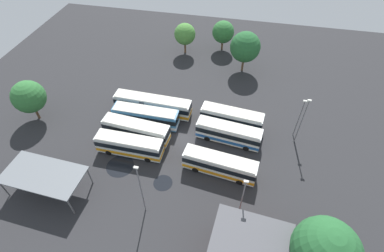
% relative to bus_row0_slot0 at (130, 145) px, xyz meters
% --- Properties ---
extents(ground_plane, '(92.86, 92.86, 0.00)m').
position_rel_bus_row0_slot0_xyz_m(ground_plane, '(7.45, 4.63, -1.78)').
color(ground_plane, '#28282B').
extents(bus_row0_slot0, '(10.64, 2.73, 3.35)m').
position_rel_bus_row0_slot0_xyz_m(bus_row0_slot0, '(0.00, 0.00, 0.00)').
color(bus_row0_slot0, silver).
rests_on(bus_row0_slot0, ground_plane).
extents(bus_row0_slot1, '(11.40, 3.51, 3.35)m').
position_rel_bus_row0_slot0_xyz_m(bus_row0_slot1, '(-0.12, 3.44, 0.00)').
color(bus_row0_slot1, silver).
rests_on(bus_row0_slot1, ground_plane).
extents(bus_row0_slot2, '(11.48, 2.71, 3.35)m').
position_rel_bus_row0_slot0_xyz_m(bus_row0_slot2, '(0.40, 6.86, 0.00)').
color(bus_row0_slot2, teal).
rests_on(bus_row0_slot2, ground_plane).
extents(bus_row0_slot3, '(14.09, 3.00, 3.35)m').
position_rel_bus_row0_slot0_xyz_m(bus_row0_slot3, '(0.59, 10.02, 0.00)').
color(bus_row0_slot3, silver).
rests_on(bus_row0_slot3, ground_plane).
extents(bus_row1_slot0, '(11.23, 3.90, 3.35)m').
position_rel_bus_row0_slot0_xyz_m(bus_row1_slot0, '(14.42, -0.77, 0.00)').
color(bus_row1_slot0, silver).
rests_on(bus_row1_slot0, ground_plane).
extents(bus_row1_slot2, '(10.85, 3.84, 3.35)m').
position_rel_bus_row0_slot0_xyz_m(bus_row1_slot2, '(14.94, 5.87, 0.00)').
color(bus_row1_slot2, silver).
rests_on(bus_row1_slot2, ground_plane).
extents(bus_row1_slot3, '(10.87, 3.74, 3.35)m').
position_rel_bus_row0_slot0_xyz_m(bus_row1_slot3, '(15.01, 9.56, 0.00)').
color(bus_row1_slot3, silver).
rests_on(bus_row1_slot3, ground_plane).
extents(maintenance_shelter, '(11.29, 6.22, 3.77)m').
position_rel_bus_row0_slot0_xyz_m(maintenance_shelter, '(-8.82, -8.88, 1.81)').
color(maintenance_shelter, slate).
rests_on(maintenance_shelter, ground_plane).
extents(lamp_post_near_entrance, '(0.56, 0.28, 8.59)m').
position_rel_bus_row0_slot0_xyz_m(lamp_post_near_entrance, '(17.96, -7.61, 2.94)').
color(lamp_post_near_entrance, slate).
rests_on(lamp_post_near_entrance, ground_plane).
extents(lamp_post_far_corner, '(0.56, 0.28, 9.74)m').
position_rel_bus_row0_slot0_xyz_m(lamp_post_far_corner, '(5.50, -9.15, 3.52)').
color(lamp_post_far_corner, slate).
rests_on(lamp_post_far_corner, ground_plane).
extents(lamp_post_by_building, '(0.56, 0.28, 9.12)m').
position_rel_bus_row0_slot0_xyz_m(lamp_post_by_building, '(25.80, 7.90, 3.21)').
color(lamp_post_by_building, slate).
rests_on(lamp_post_by_building, ground_plane).
extents(lamp_post_mid_lot, '(0.56, 0.28, 7.68)m').
position_rel_bus_row0_slot0_xyz_m(lamp_post_mid_lot, '(25.68, 9.44, 2.47)').
color(lamp_post_mid_lot, slate).
rests_on(lamp_post_mid_lot, ground_plane).
extents(tree_west_edge, '(4.97, 4.97, 6.93)m').
position_rel_bus_row0_slot0_xyz_m(tree_west_edge, '(9.95, 34.45, 2.66)').
color(tree_west_edge, brown).
rests_on(tree_west_edge, ground_plane).
extents(tree_east_edge, '(5.57, 5.57, 7.71)m').
position_rel_bus_row0_slot0_xyz_m(tree_east_edge, '(-19.12, 4.20, 3.14)').
color(tree_east_edge, brown).
rests_on(tree_east_edge, ground_plane).
extents(tree_south_edge, '(6.21, 6.21, 8.73)m').
position_rel_bus_row0_slot0_xyz_m(tree_south_edge, '(15.41, 26.86, 3.84)').
color(tree_south_edge, brown).
rests_on(tree_south_edge, ground_plane).
extents(tree_northeast, '(7.13, 7.13, 9.55)m').
position_rel_bus_row0_slot0_xyz_m(tree_northeast, '(26.86, -12.66, 4.20)').
color(tree_northeast, brown).
rests_on(tree_northeast, ground_plane).
extents(tree_north_edge, '(4.75, 4.75, 7.05)m').
position_rel_bus_row0_slot0_xyz_m(tree_north_edge, '(1.76, 31.26, 2.88)').
color(tree_north_edge, brown).
rests_on(tree_north_edge, ground_plane).
extents(puddle_near_shelter, '(2.85, 2.85, 0.01)m').
position_rel_bus_row0_slot0_xyz_m(puddle_near_shelter, '(6.62, -4.51, -1.77)').
color(puddle_near_shelter, black).
rests_on(puddle_near_shelter, ground_plane).
extents(puddle_back_corner, '(4.28, 4.28, 0.01)m').
position_rel_bus_row0_slot0_xyz_m(puddle_back_corner, '(-0.71, -2.96, -1.77)').
color(puddle_back_corner, black).
rests_on(puddle_back_corner, ground_plane).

